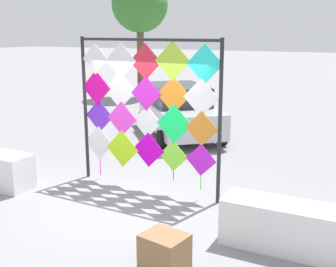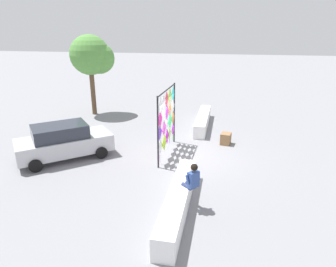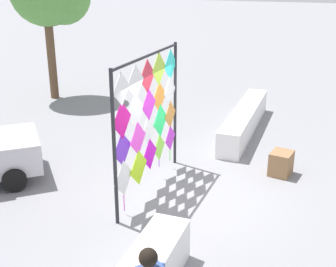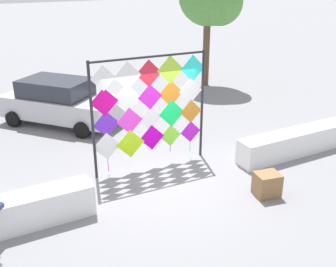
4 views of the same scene
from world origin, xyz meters
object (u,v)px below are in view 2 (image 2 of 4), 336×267
object	(u,v)px
kite_display_rack	(167,117)
cardboard_box_large	(226,139)
parked_car	(64,141)
seated_vendor	(191,181)
tree_far_right	(94,57)

from	to	relation	value
kite_display_rack	cardboard_box_large	world-z (taller)	kite_display_rack
cardboard_box_large	parked_car	bearing A→B (deg)	113.96
seated_vendor	cardboard_box_large	distance (m)	5.89
seated_vendor	tree_far_right	world-z (taller)	tree_far_right
parked_car	tree_far_right	bearing A→B (deg)	12.84
tree_far_right	cardboard_box_large	bearing A→B (deg)	-115.18
kite_display_rack	cardboard_box_large	size ratio (longest dim) A/B	5.58
seated_vendor	tree_far_right	size ratio (longest dim) A/B	0.30
kite_display_rack	tree_far_right	distance (m)	8.45
cardboard_box_large	tree_far_right	size ratio (longest dim) A/B	0.11
kite_display_rack	tree_far_right	bearing A→B (deg)	45.85
seated_vendor	tree_far_right	distance (m)	12.60
seated_vendor	parked_car	size ratio (longest dim) A/B	0.38
kite_display_rack	seated_vendor	world-z (taller)	kite_display_rack
tree_far_right	kite_display_rack	bearing A→B (deg)	-134.15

